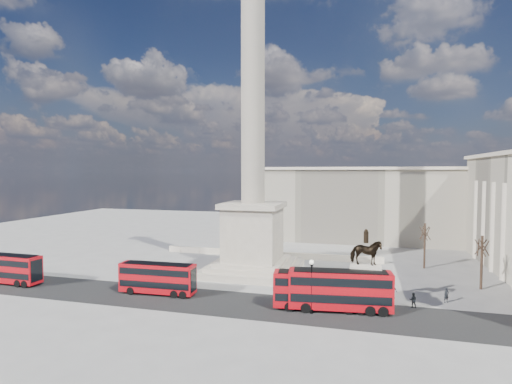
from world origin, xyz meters
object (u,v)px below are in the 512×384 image
Objects in this scene: red_bus_a at (158,278)px; pedestrian_standing at (413,300)px; red_bus_e at (8,268)px; equestrian_statue at (365,279)px; red_bus_b at (322,290)px; pedestrian_walking at (446,295)px; nelsons_column at (253,189)px; victorian_lamp at (312,282)px; pedestrian_crossing at (393,291)px; red_bus_c at (340,290)px.

pedestrian_standing is at bearing 4.09° from red_bus_a.
equestrian_statue is (48.07, 3.34, 1.04)m from red_bus_e.
red_bus_b reaches higher than pedestrian_walking.
equestrian_statue is at bearing -35.22° from nelsons_column.
pedestrian_standing is (30.82, 3.25, -1.21)m from red_bus_a.
nelsons_column reaches higher than pedestrian_walking.
red_bus_e is (-31.20, -15.25, -10.77)m from nelsons_column.
nelsons_column is 8.35× the size of victorian_lamp.
red_bus_a is 31.01m from pedestrian_standing.
red_bus_b is 5.44m from equestrian_statue.
red_bus_b is at bearing 56.57° from victorian_lamp.
nelsons_column is at bearing 16.18° from pedestrian_crossing.
pedestrian_crossing is (-2.01, 2.83, 0.08)m from pedestrian_standing.
red_bus_a is 20.73m from red_bus_b.
nelsons_column is at bearing 133.18° from pedestrian_walking.
red_bus_b is 2.15m from victorian_lamp.
equestrian_statue is (16.87, -11.91, -9.73)m from nelsons_column.
red_bus_b is (12.10, -14.34, -10.66)m from nelsons_column.
victorian_lamp is at bearing 78.61° from pedestrian_crossing.
pedestrian_walking is (12.05, 6.29, -1.49)m from red_bus_c.
pedestrian_walking is 4.98m from pedestrian_standing.
red_bus_e is at bearing -176.02° from equestrian_statue.
red_bus_e reaches higher than pedestrian_crossing.
pedestrian_crossing is at bearing 31.21° from red_bus_b.
red_bus_b is 1.20× the size of equestrian_statue.
equestrian_statue is (5.73, 3.89, -0.33)m from victorian_lamp.
red_bus_c is 6.06× the size of pedestrian_crossing.
nelsons_column is at bearing 123.14° from red_bus_b.
pedestrian_walking is (9.36, 4.02, -2.26)m from equestrian_statue.
pedestrian_crossing is (6.00, 6.20, -1.46)m from red_bus_c.
nelsons_column is 5.50× the size of equestrian_statue.
victorian_lamp is at bearing -130.45° from red_bus_b.
nelsons_column is at bearing 127.83° from red_bus_c.
nelsons_column reaches higher than pedestrian_crossing.
nelsons_column is 5.05× the size of red_bus_a.
pedestrian_standing is at bearing 163.22° from pedestrian_crossing.
red_bus_a is at bearing -121.52° from nelsons_column.
victorian_lamp is at bearing -159.16° from red_bus_c.
pedestrian_crossing is at bearing -51.37° from pedestrian_standing.
pedestrian_walking is 1.06× the size of pedestrian_standing.
red_bus_a is 0.91× the size of red_bus_b.
equestrian_statue is 4.74× the size of pedestrian_crossing.
red_bus_b is at bearing -49.84° from nelsons_column.
equestrian_statue is 5.90m from pedestrian_standing.
red_bus_b is 1.82× the size of victorian_lamp.
red_bus_c is 13.68m from pedestrian_walking.
red_bus_c is 1.28× the size of equestrian_statue.
red_bus_e is at bearing 157.23° from pedestrian_walking.
red_bus_a is at bearing 9.19° from pedestrian_standing.
equestrian_statue reaches higher than pedestrian_standing.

